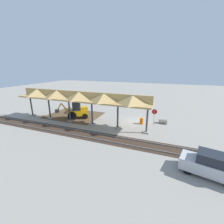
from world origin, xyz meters
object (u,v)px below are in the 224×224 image
stop_sign (154,114)px  distant_parked_car (211,165)px  concrete_pipe (163,121)px  backhoe (77,111)px  traffic_barrel (142,121)px

stop_sign → distant_parked_car: (-5.31, 9.57, -0.76)m
stop_sign → concrete_pipe: 2.18m
backhoe → concrete_pipe: backhoe is taller
backhoe → distant_parked_car: bearing=155.5°
backhoe → distant_parked_car: size_ratio=1.07×
stop_sign → distant_parked_car: size_ratio=0.54×
concrete_pipe → distant_parked_car: 11.45m
stop_sign → traffic_barrel: size_ratio=2.69×
distant_parked_car → traffic_barrel: 11.78m
concrete_pipe → distant_parked_car: (-4.04, 10.70, 0.61)m
concrete_pipe → distant_parked_car: bearing=110.7°
stop_sign → distant_parked_car: stop_sign is taller
traffic_barrel → backhoe: bearing=7.8°
stop_sign → concrete_pipe: (-1.27, -1.13, -1.37)m
traffic_barrel → concrete_pipe: bearing=-157.1°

